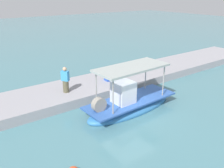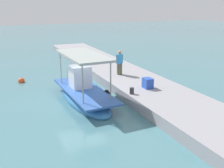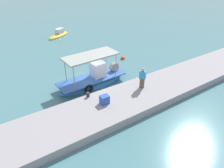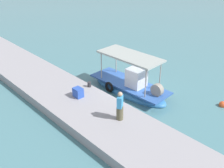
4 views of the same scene
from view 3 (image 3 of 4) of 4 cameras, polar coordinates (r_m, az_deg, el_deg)
The scene contains 8 objects.
ground_plane at distance 17.89m, azimuth -4.99°, elevation 0.30°, with size 120.00×120.00×0.00m, color teal.
dock_quay at distance 14.85m, azimuth 2.59°, elevation -5.26°, with size 36.00×3.80×0.60m, color #949298.
main_fishing_boat at distance 17.49m, azimuth -5.28°, elevation 1.23°, with size 6.17×2.27×3.05m.
fisherman_near_bollard at distance 15.84m, azimuth 8.42°, elevation 1.42°, with size 0.52×0.54×1.68m.
mooring_bollard at distance 14.98m, azimuth -6.69°, elevation -2.93°, with size 0.24×0.24×0.35m, color #2D2D33.
cargo_crate at distance 14.15m, azimuth -2.10°, elevation -4.33°, with size 0.60×0.48×0.59m, color #294FB6.
marker_buoy at distance 22.41m, azimuth 3.01°, elevation 7.16°, with size 0.46×0.46×0.46m.
moored_boat_near at distance 30.87m, azimuth -14.63°, elevation 13.03°, with size 4.02×3.15×1.25m.
Camera 3 is at (-7.19, -13.69, 8.99)m, focal length 32.91 mm.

